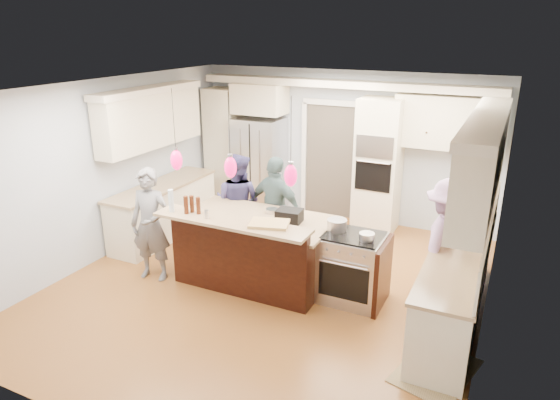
# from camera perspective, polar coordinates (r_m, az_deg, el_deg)

# --- Properties ---
(ground_plane) EXTENTS (6.00, 6.00, 0.00)m
(ground_plane) POSITION_cam_1_polar(r_m,az_deg,el_deg) (7.04, -1.26, -9.73)
(ground_plane) COLOR #936028
(ground_plane) RESTS_ON ground
(room_shell) EXTENTS (5.54, 6.04, 2.72)m
(room_shell) POSITION_cam_1_polar(r_m,az_deg,el_deg) (6.36, -1.37, 4.75)
(room_shell) COLOR #B2BCC6
(room_shell) RESTS_ON ground
(refrigerator) EXTENTS (0.90, 0.70, 1.80)m
(refrigerator) POSITION_cam_1_polar(r_m,az_deg,el_deg) (9.55, -2.41, 4.01)
(refrigerator) COLOR #B7B7BC
(refrigerator) RESTS_ON ground
(oven_column) EXTENTS (0.72, 0.69, 2.30)m
(oven_column) POSITION_cam_1_polar(r_m,az_deg,el_deg) (8.70, 11.17, 3.84)
(oven_column) COLOR beige
(oven_column) RESTS_ON ground
(back_upper_cabinets) EXTENTS (5.30, 0.61, 2.54)m
(back_upper_cabinets) POSITION_cam_1_polar(r_m,az_deg,el_deg) (9.14, 2.38, 8.27)
(back_upper_cabinets) COLOR beige
(back_upper_cabinets) RESTS_ON ground
(right_counter_run) EXTENTS (0.64, 3.10, 2.51)m
(right_counter_run) POSITION_cam_1_polar(r_m,az_deg,el_deg) (6.25, 20.46, -4.17)
(right_counter_run) COLOR beige
(right_counter_run) RESTS_ON ground
(left_cabinets) EXTENTS (0.64, 2.30, 2.51)m
(left_cabinets) POSITION_cam_1_polar(r_m,az_deg,el_deg) (8.52, -13.63, 2.66)
(left_cabinets) COLOR beige
(left_cabinets) RESTS_ON ground
(kitchen_island) EXTENTS (2.10, 1.46, 1.12)m
(kitchen_island) POSITION_cam_1_polar(r_m,az_deg,el_deg) (6.98, -2.83, -5.54)
(kitchen_island) COLOR black
(kitchen_island) RESTS_ON ground
(island_range) EXTENTS (0.82, 0.71, 0.92)m
(island_range) POSITION_cam_1_polar(r_m,az_deg,el_deg) (6.57, 8.46, -7.71)
(island_range) COLOR #B7B7BC
(island_range) RESTS_ON ground
(pendant_lights) EXTENTS (1.75, 0.15, 1.03)m
(pendant_lights) POSITION_cam_1_polar(r_m,az_deg,el_deg) (6.06, -5.69, 3.76)
(pendant_lights) COLOR black
(pendant_lights) RESTS_ON ground
(person_bar_end) EXTENTS (0.64, 0.48, 1.61)m
(person_bar_end) POSITION_cam_1_polar(r_m,az_deg,el_deg) (7.15, -14.55, -2.76)
(person_bar_end) COLOR slate
(person_bar_end) RESTS_ON ground
(person_far_left) EXTENTS (0.78, 0.61, 1.59)m
(person_far_left) POSITION_cam_1_polar(r_m,az_deg,el_deg) (7.83, -4.82, -0.36)
(person_far_left) COLOR navy
(person_far_left) RESTS_ON ground
(person_far_right) EXTENTS (1.00, 0.57, 1.61)m
(person_far_right) POSITION_cam_1_polar(r_m,az_deg,el_deg) (7.54, -0.47, -0.99)
(person_far_right) COLOR #496466
(person_far_right) RESTS_ON ground
(person_range_side) EXTENTS (0.76, 1.19, 1.74)m
(person_range_side) POSITION_cam_1_polar(r_m,az_deg,el_deg) (6.44, 18.66, -5.07)
(person_range_side) COLOR #B78DBE
(person_range_side) RESTS_ON ground
(floor_rug) EXTENTS (0.88, 1.10, 0.01)m
(floor_rug) POSITION_cam_1_polar(r_m,az_deg,el_deg) (5.75, 17.37, -18.13)
(floor_rug) COLOR #917A4F
(floor_rug) RESTS_ON ground
(water_bottle) EXTENTS (0.07, 0.07, 0.30)m
(water_bottle) POSITION_cam_1_polar(r_m,az_deg,el_deg) (6.62, -12.34, -0.09)
(water_bottle) COLOR silver
(water_bottle) RESTS_ON kitchen_island
(beer_bottle_a) EXTENTS (0.07, 0.07, 0.23)m
(beer_bottle_a) POSITION_cam_1_polar(r_m,az_deg,el_deg) (6.56, -10.04, -0.45)
(beer_bottle_a) COLOR #461D0C
(beer_bottle_a) RESTS_ON kitchen_island
(beer_bottle_b) EXTENTS (0.06, 0.06, 0.24)m
(beer_bottle_b) POSITION_cam_1_polar(r_m,az_deg,el_deg) (6.52, -10.70, -0.56)
(beer_bottle_b) COLOR #461D0C
(beer_bottle_b) RESTS_ON kitchen_island
(beer_bottle_c) EXTENTS (0.06, 0.06, 0.22)m
(beer_bottle_c) POSITION_cam_1_polar(r_m,az_deg,el_deg) (6.49, -9.32, -0.64)
(beer_bottle_c) COLOR #461D0C
(beer_bottle_c) RESTS_ON kitchen_island
(drink_can) EXTENTS (0.07, 0.07, 0.11)m
(drink_can) POSITION_cam_1_polar(r_m,az_deg,el_deg) (6.34, -8.39, -1.61)
(drink_can) COLOR #B7B7BC
(drink_can) RESTS_ON kitchen_island
(cutting_board) EXTENTS (0.54, 0.45, 0.04)m
(cutting_board) POSITION_cam_1_polar(r_m,az_deg,el_deg) (6.08, -1.24, -2.73)
(cutting_board) COLOR tan
(cutting_board) RESTS_ON kitchen_island
(pot_large) EXTENTS (0.26, 0.26, 0.15)m
(pot_large) POSITION_cam_1_polar(r_m,az_deg,el_deg) (6.46, 6.52, -2.86)
(pot_large) COLOR #B7B7BC
(pot_large) RESTS_ON island_range
(pot_small) EXTENTS (0.19, 0.19, 0.10)m
(pot_small) POSITION_cam_1_polar(r_m,az_deg,el_deg) (6.23, 9.89, -4.16)
(pot_small) COLOR #B7B7BC
(pot_small) RESTS_ON island_range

